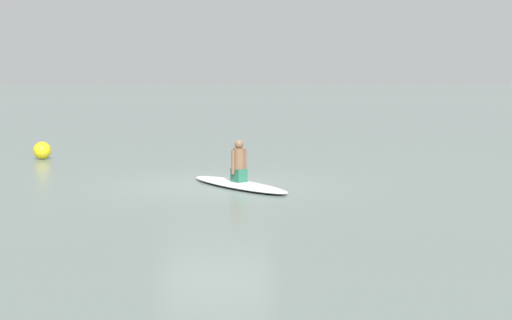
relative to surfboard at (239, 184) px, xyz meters
name	(u,v)px	position (x,y,z in m)	size (l,w,h in m)	color
ground_plane	(216,186)	(-0.56, 0.18, -0.06)	(400.00, 400.00, 0.00)	slate
surfboard	(239,184)	(0.00, 0.00, 0.00)	(3.30, 0.80, 0.13)	white
person_paddler	(239,163)	(0.00, 0.00, 0.49)	(0.40, 0.40, 0.94)	#26664C
buoy_marker	(42,150)	(-6.66, 4.88, 0.20)	(0.53, 0.53, 0.53)	yellow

